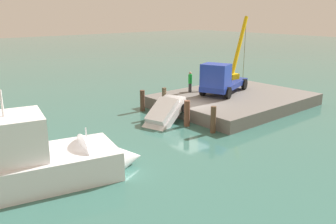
% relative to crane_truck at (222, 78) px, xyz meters
% --- Properties ---
extents(ground, '(200.00, 200.00, 0.00)m').
position_rel_crane_truck_xyz_m(ground, '(4.64, 0.91, -2.41)').
color(ground, '#386B60').
extents(dock, '(12.70, 9.84, 1.00)m').
position_rel_crane_truck_xyz_m(dock, '(-0.63, 0.91, -1.91)').
color(dock, slate).
rests_on(dock, ground).
extents(crane_truck, '(8.54, 4.25, 6.64)m').
position_rel_crane_truck_xyz_m(crane_truck, '(0.00, 0.00, 0.00)').
color(crane_truck, navy).
rests_on(crane_truck, dock).
extents(dock_worker, '(0.34, 0.34, 1.86)m').
position_rel_crane_truck_xyz_m(dock_worker, '(1.62, -2.33, -0.46)').
color(dock_worker, '#2E2E2E').
rests_on(dock_worker, dock).
extents(salvaged_car, '(4.36, 2.97, 2.81)m').
position_rel_crane_truck_xyz_m(salvaged_car, '(7.59, 0.97, -1.77)').
color(salvaged_car, silver).
rests_on(salvaged_car, ground).
extents(moored_yacht, '(11.13, 5.72, 6.07)m').
position_rel_crane_truck_xyz_m(moored_yacht, '(17.57, 4.41, -1.70)').
color(moored_yacht, white).
rests_on(moored_yacht, ground).
extents(piling_near, '(0.40, 0.40, 1.77)m').
position_rel_crane_truck_xyz_m(piling_near, '(6.54, -2.92, -1.53)').
color(piling_near, brown).
rests_on(piling_near, ground).
extents(piling_mid, '(0.35, 0.35, 2.32)m').
position_rel_crane_truck_xyz_m(piling_mid, '(6.21, -0.47, -1.25)').
color(piling_mid, '#4E422F').
rests_on(piling_mid, ground).
extents(piling_far, '(0.43, 0.43, 1.89)m').
position_rel_crane_truck_xyz_m(piling_far, '(6.50, 2.43, -1.47)').
color(piling_far, brown).
rests_on(piling_far, ground).
extents(piling_end, '(0.38, 0.38, 1.87)m').
position_rel_crane_truck_xyz_m(piling_end, '(6.18, 4.70, -1.47)').
color(piling_end, brown).
rests_on(piling_end, ground).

